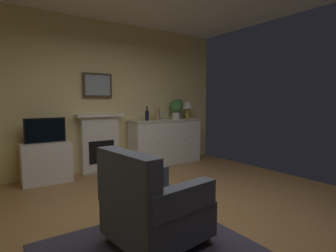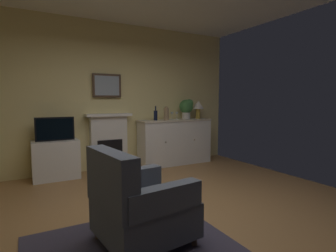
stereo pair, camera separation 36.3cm
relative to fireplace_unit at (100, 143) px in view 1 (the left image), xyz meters
name	(u,v)px [view 1 (the left image)]	position (x,y,z in m)	size (l,w,h in m)	color
ground_plane	(183,222)	(0.06, -2.51, -0.60)	(5.43, 5.34, 0.10)	#9E7042
wall_rear	(100,97)	(0.06, 0.13, 0.88)	(5.43, 0.06, 2.85)	#EAD68C
fireplace_unit	(100,143)	(0.00, 0.00, 0.00)	(0.87, 0.30, 1.10)	white
framed_picture	(98,85)	(0.00, 0.05, 1.08)	(0.55, 0.04, 0.45)	#473323
sideboard_cabinet	(166,142)	(1.38, -0.18, -0.07)	(1.59, 0.49, 0.95)	white
table_lamp	(188,106)	(1.97, -0.18, 0.68)	(0.26, 0.26, 0.40)	#B79338
wine_bottle	(147,115)	(0.91, -0.20, 0.51)	(0.08, 0.08, 0.29)	black
wine_glass_left	(163,114)	(1.30, -0.19, 0.52)	(0.07, 0.07, 0.16)	silver
wine_glass_center	(167,114)	(1.41, -0.20, 0.52)	(0.07, 0.07, 0.16)	silver
vase_decorative	(157,113)	(1.15, -0.23, 0.54)	(0.11, 0.11, 0.28)	#9E7F5B
tv_cabinet	(46,162)	(-0.97, -0.16, -0.21)	(0.75, 0.42, 0.67)	white
tv_set	(45,130)	(-0.98, -0.19, 0.32)	(0.62, 0.07, 0.40)	black
potted_plant_small	(177,107)	(1.70, -0.13, 0.66)	(0.30, 0.30, 0.43)	beige
armchair	(152,207)	(-0.54, -2.82, -0.17)	(0.90, 0.86, 0.92)	#474C56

